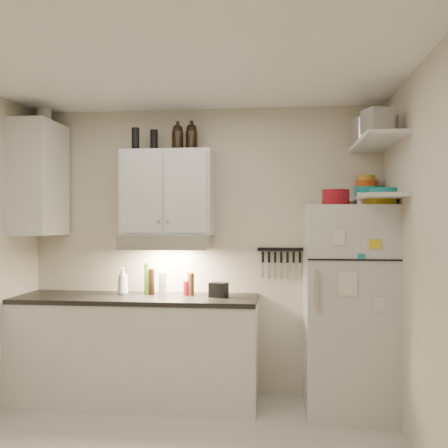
# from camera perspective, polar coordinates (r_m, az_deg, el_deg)

# --- Properties ---
(ceiling) EXTENTS (3.20, 3.00, 0.02)m
(ceiling) POSITION_cam_1_polar(r_m,az_deg,el_deg) (3.27, -6.42, 18.86)
(ceiling) COLOR white
(ceiling) RESTS_ON ground
(back_wall) EXTENTS (3.20, 0.02, 2.60)m
(back_wall) POSITION_cam_1_polar(r_m,az_deg,el_deg) (4.59, -2.28, -3.09)
(back_wall) COLOR beige
(back_wall) RESTS_ON ground
(right_wall) EXTENTS (0.02, 3.00, 2.60)m
(right_wall) POSITION_cam_1_polar(r_m,az_deg,el_deg) (3.17, 23.36, -4.59)
(right_wall) COLOR beige
(right_wall) RESTS_ON ground
(base_cabinet) EXTENTS (2.10, 0.60, 0.88)m
(base_cabinet) POSITION_cam_1_polar(r_m,az_deg,el_deg) (4.54, -9.98, -14.13)
(base_cabinet) COLOR silver
(base_cabinet) RESTS_ON floor
(countertop) EXTENTS (2.10, 0.62, 0.04)m
(countertop) POSITION_cam_1_polar(r_m,az_deg,el_deg) (4.45, -9.98, -8.38)
(countertop) COLOR black
(countertop) RESTS_ON base_cabinet
(upper_cabinet) EXTENTS (0.80, 0.33, 0.75)m
(upper_cabinet) POSITION_cam_1_polar(r_m,az_deg,el_deg) (4.47, -6.43, 3.55)
(upper_cabinet) COLOR silver
(upper_cabinet) RESTS_ON back_wall
(side_cabinet) EXTENTS (0.33, 0.55, 1.00)m
(side_cabinet) POSITION_cam_1_polar(r_m,az_deg,el_deg) (4.74, -20.37, 4.87)
(side_cabinet) COLOR silver
(side_cabinet) RESTS_ON left_wall
(range_hood) EXTENTS (0.76, 0.46, 0.12)m
(range_hood) POSITION_cam_1_polar(r_m,az_deg,el_deg) (4.41, -6.61, -2.06)
(range_hood) COLOR silver
(range_hood) RESTS_ON back_wall
(fridge) EXTENTS (0.70, 0.68, 1.70)m
(fridge) POSITION_cam_1_polar(r_m,az_deg,el_deg) (4.28, 14.00, -9.40)
(fridge) COLOR silver
(fridge) RESTS_ON floor
(shelf_hi) EXTENTS (0.30, 0.95, 0.03)m
(shelf_hi) POSITION_cam_1_polar(r_m,az_deg,el_deg) (4.17, 17.03, 8.97)
(shelf_hi) COLOR silver
(shelf_hi) RESTS_ON right_wall
(shelf_lo) EXTENTS (0.30, 0.95, 0.03)m
(shelf_lo) POSITION_cam_1_polar(r_m,az_deg,el_deg) (4.13, 17.03, 2.92)
(shelf_lo) COLOR silver
(shelf_lo) RESTS_ON right_wall
(knife_strip) EXTENTS (0.42, 0.02, 0.03)m
(knife_strip) POSITION_cam_1_polar(r_m,az_deg,el_deg) (4.51, 6.50, -2.89)
(knife_strip) COLOR black
(knife_strip) RESTS_ON back_wall
(dutch_oven) EXTENTS (0.26, 0.26, 0.13)m
(dutch_oven) POSITION_cam_1_polar(r_m,az_deg,el_deg) (4.18, 12.63, 2.96)
(dutch_oven) COLOR maroon
(dutch_oven) RESTS_ON fridge
(book_stack) EXTENTS (0.24, 0.26, 0.07)m
(book_stack) POSITION_cam_1_polar(r_m,az_deg,el_deg) (4.10, 17.30, 2.62)
(book_stack) COLOR yellow
(book_stack) RESTS_ON fridge
(spice_jar) EXTENTS (0.06, 0.06, 0.10)m
(spice_jar) POSITION_cam_1_polar(r_m,az_deg,el_deg) (4.13, 15.38, 2.79)
(spice_jar) COLOR silver
(spice_jar) RESTS_ON fridge
(stock_pot) EXTENTS (0.39, 0.39, 0.23)m
(stock_pot) POSITION_cam_1_polar(r_m,az_deg,el_deg) (4.48, 16.30, 10.02)
(stock_pot) COLOR silver
(stock_pot) RESTS_ON shelf_hi
(tin_a) EXTENTS (0.21, 0.19, 0.18)m
(tin_a) POSITION_cam_1_polar(r_m,az_deg,el_deg) (4.17, 17.64, 10.42)
(tin_a) COLOR #AAAAAD
(tin_a) RESTS_ON shelf_hi
(tin_b) EXTENTS (0.23, 0.23, 0.18)m
(tin_b) POSITION_cam_1_polar(r_m,az_deg,el_deg) (3.89, 17.10, 11.15)
(tin_b) COLOR #AAAAAD
(tin_b) RESTS_ON shelf_hi
(bowl_teal) EXTENTS (0.23, 0.23, 0.09)m
(bowl_teal) POSITION_cam_1_polar(r_m,az_deg,el_deg) (4.45, 16.15, 3.51)
(bowl_teal) COLOR teal
(bowl_teal) RESTS_ON shelf_lo
(bowl_orange) EXTENTS (0.19, 0.19, 0.06)m
(bowl_orange) POSITION_cam_1_polar(r_m,az_deg,el_deg) (4.51, 15.94, 4.41)
(bowl_orange) COLOR #D64714
(bowl_orange) RESTS_ON bowl_teal
(bowl_yellow) EXTENTS (0.15, 0.15, 0.05)m
(bowl_yellow) POSITION_cam_1_polar(r_m,az_deg,el_deg) (4.52, 15.95, 5.06)
(bowl_yellow) COLOR gold
(bowl_yellow) RESTS_ON bowl_orange
(plates) EXTENTS (0.30, 0.30, 0.06)m
(plates) POSITION_cam_1_polar(r_m,az_deg,el_deg) (4.21, 17.90, 3.49)
(plates) COLOR teal
(plates) RESTS_ON shelf_lo
(growler_a) EXTENTS (0.12, 0.12, 0.24)m
(growler_a) POSITION_cam_1_polar(r_m,az_deg,el_deg) (4.51, -5.33, 9.86)
(growler_a) COLOR black
(growler_a) RESTS_ON upper_cabinet
(growler_b) EXTENTS (0.12, 0.12, 0.25)m
(growler_b) POSITION_cam_1_polar(r_m,az_deg,el_deg) (4.52, -3.73, 9.89)
(growler_b) COLOR black
(growler_b) RESTS_ON upper_cabinet
(thermos_a) EXTENTS (0.09, 0.09, 0.20)m
(thermos_a) POSITION_cam_1_polar(r_m,az_deg,el_deg) (4.61, -8.00, 9.39)
(thermos_a) COLOR black
(thermos_a) RESTS_ON upper_cabinet
(thermos_b) EXTENTS (0.07, 0.07, 0.20)m
(thermos_b) POSITION_cam_1_polar(r_m,az_deg,el_deg) (4.53, -10.08, 9.53)
(thermos_b) COLOR black
(thermos_b) RESTS_ON upper_cabinet
(side_jar) EXTENTS (0.14, 0.14, 0.18)m
(side_jar) POSITION_cam_1_polar(r_m,az_deg,el_deg) (4.92, -19.90, 11.63)
(side_jar) COLOR silver
(side_jar) RESTS_ON side_cabinet
(soap_bottle) EXTENTS (0.12, 0.12, 0.27)m
(soap_bottle) POSITION_cam_1_polar(r_m,az_deg,el_deg) (4.55, -11.48, -6.22)
(soap_bottle) COLOR silver
(soap_bottle) RESTS_ON countertop
(pepper_mill) EXTENTS (0.08, 0.08, 0.20)m
(pepper_mill) POSITION_cam_1_polar(r_m,az_deg,el_deg) (4.42, -3.82, -6.88)
(pepper_mill) COLOR brown
(pepper_mill) RESTS_ON countertop
(oil_bottle) EXTENTS (0.05, 0.05, 0.28)m
(oil_bottle) POSITION_cam_1_polar(r_m,az_deg,el_deg) (4.53, -8.76, -6.19)
(oil_bottle) COLOR #3B5816
(oil_bottle) RESTS_ON countertop
(vinegar_bottle) EXTENTS (0.06, 0.06, 0.23)m
(vinegar_bottle) POSITION_cam_1_polar(r_m,az_deg,el_deg) (4.50, -8.24, -6.55)
(vinegar_bottle) COLOR black
(vinegar_bottle) RESTS_ON countertop
(clear_bottle) EXTENTS (0.08, 0.08, 0.21)m
(clear_bottle) POSITION_cam_1_polar(r_m,az_deg,el_deg) (4.42, -7.03, -6.83)
(clear_bottle) COLOR silver
(clear_bottle) RESTS_ON countertop
(red_jar) EXTENTS (0.07, 0.07, 0.12)m
(red_jar) POSITION_cam_1_polar(r_m,az_deg,el_deg) (4.43, -4.27, -7.34)
(red_jar) COLOR maroon
(red_jar) RESTS_ON countertop
(caddy) EXTENTS (0.17, 0.14, 0.13)m
(caddy) POSITION_cam_1_polar(r_m,az_deg,el_deg) (4.31, -0.63, -7.54)
(caddy) COLOR black
(caddy) RESTS_ON countertop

